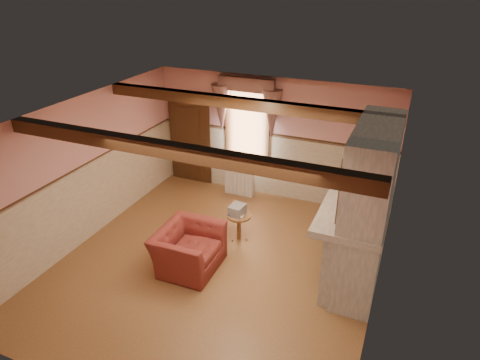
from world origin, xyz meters
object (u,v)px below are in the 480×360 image
at_px(bowl, 356,204).
at_px(mantel_clock, 362,185).
at_px(armchair, 188,249).
at_px(oil_lamp, 361,187).
at_px(side_table, 239,227).
at_px(radiator, 240,182).

relative_size(bowl, mantel_clock, 1.54).
distance_m(armchair, oil_lamp, 3.18).
distance_m(side_table, mantel_clock, 2.53).
height_order(armchair, oil_lamp, oil_lamp).
height_order(side_table, radiator, radiator).
bearing_deg(bowl, radiator, 144.12).
relative_size(armchair, mantel_clock, 4.90).
bearing_deg(mantel_clock, radiator, 152.42).
xyz_separation_m(armchair, radiator, (-0.25, 2.93, -0.08)).
relative_size(bowl, oil_lamp, 1.32).
xyz_separation_m(armchair, mantel_clock, (2.67, 1.40, 1.14)).
distance_m(bowl, oil_lamp, 0.44).
xyz_separation_m(mantel_clock, oil_lamp, (0.00, -0.16, 0.04)).
distance_m(armchair, bowl, 3.00).
distance_m(side_table, bowl, 2.52).
bearing_deg(mantel_clock, armchair, -152.30).
bearing_deg(mantel_clock, bowl, -90.00).
xyz_separation_m(bowl, mantel_clock, (0.00, 0.59, 0.05)).
height_order(radiator, bowl, bowl).
relative_size(armchair, side_table, 2.14).
xyz_separation_m(side_table, radiator, (-0.73, 1.76, 0.02)).
bearing_deg(radiator, side_table, -67.43).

